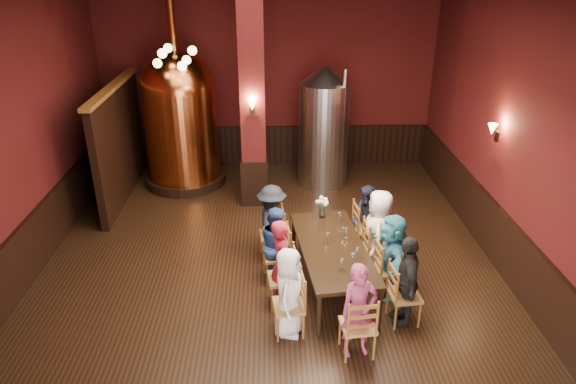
{
  "coord_description": "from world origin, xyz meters",
  "views": [
    {
      "loc": [
        0.07,
        -7.37,
        4.96
      ],
      "look_at": [
        0.33,
        0.2,
        1.41
      ],
      "focal_mm": 32.0,
      "sensor_mm": 36.0,
      "label": 1
    }
  ],
  "objects_px": {
    "person_1": "(282,263)",
    "copper_kettle": "(181,117)",
    "person_2": "(277,244)",
    "steel_vessel": "(324,127)",
    "person_0": "(289,292)",
    "dining_table": "(333,250)",
    "rose_vase": "(322,204)"
  },
  "relations": [
    {
      "from": "copper_kettle",
      "to": "person_0",
      "type": "bearing_deg",
      "value": -67.33
    },
    {
      "from": "dining_table",
      "to": "rose_vase",
      "type": "distance_m",
      "value": 1.05
    },
    {
      "from": "rose_vase",
      "to": "copper_kettle",
      "type": "bearing_deg",
      "value": 131.46
    },
    {
      "from": "person_2",
      "to": "steel_vessel",
      "type": "relative_size",
      "value": 0.48
    },
    {
      "from": "person_1",
      "to": "steel_vessel",
      "type": "xyz_separation_m",
      "value": [
        1.05,
        4.56,
        0.65
      ]
    },
    {
      "from": "person_2",
      "to": "steel_vessel",
      "type": "bearing_deg",
      "value": -32.35
    },
    {
      "from": "dining_table",
      "to": "person_0",
      "type": "relative_size",
      "value": 1.84
    },
    {
      "from": "person_2",
      "to": "copper_kettle",
      "type": "height_order",
      "value": "copper_kettle"
    },
    {
      "from": "person_0",
      "to": "rose_vase",
      "type": "height_order",
      "value": "person_0"
    },
    {
      "from": "dining_table",
      "to": "rose_vase",
      "type": "relative_size",
      "value": 6.51
    },
    {
      "from": "person_1",
      "to": "rose_vase",
      "type": "distance_m",
      "value": 1.62
    },
    {
      "from": "copper_kettle",
      "to": "rose_vase",
      "type": "bearing_deg",
      "value": -48.54
    },
    {
      "from": "copper_kettle",
      "to": "steel_vessel",
      "type": "height_order",
      "value": "copper_kettle"
    },
    {
      "from": "dining_table",
      "to": "person_0",
      "type": "distance_m",
      "value": 1.31
    },
    {
      "from": "person_2",
      "to": "person_1",
      "type": "bearing_deg",
      "value": 170.06
    },
    {
      "from": "person_0",
      "to": "person_2",
      "type": "relative_size",
      "value": 1.02
    },
    {
      "from": "person_2",
      "to": "copper_kettle",
      "type": "relative_size",
      "value": 0.3
    },
    {
      "from": "copper_kettle",
      "to": "steel_vessel",
      "type": "bearing_deg",
      "value": -2.61
    },
    {
      "from": "person_1",
      "to": "rose_vase",
      "type": "height_order",
      "value": "person_1"
    },
    {
      "from": "copper_kettle",
      "to": "dining_table",
      "type": "bearing_deg",
      "value": -55.2
    },
    {
      "from": "dining_table",
      "to": "person_1",
      "type": "distance_m",
      "value": 0.91
    },
    {
      "from": "steel_vessel",
      "to": "rose_vase",
      "type": "height_order",
      "value": "steel_vessel"
    },
    {
      "from": "person_0",
      "to": "person_1",
      "type": "relative_size",
      "value": 0.93
    },
    {
      "from": "person_1",
      "to": "copper_kettle",
      "type": "bearing_deg",
      "value": 15.37
    },
    {
      "from": "person_0",
      "to": "copper_kettle",
      "type": "bearing_deg",
      "value": 37.43
    },
    {
      "from": "dining_table",
      "to": "rose_vase",
      "type": "height_order",
      "value": "rose_vase"
    },
    {
      "from": "person_2",
      "to": "rose_vase",
      "type": "relative_size",
      "value": 3.45
    },
    {
      "from": "dining_table",
      "to": "person_0",
      "type": "xyz_separation_m",
      "value": [
        -0.73,
        -1.09,
        -0.01
      ]
    },
    {
      "from": "person_0",
      "to": "steel_vessel",
      "type": "bearing_deg",
      "value": 4.18
    },
    {
      "from": "person_2",
      "to": "steel_vessel",
      "type": "height_order",
      "value": "steel_vessel"
    },
    {
      "from": "person_0",
      "to": "person_2",
      "type": "xyz_separation_m",
      "value": [
        -0.15,
        1.32,
        -0.02
      ]
    },
    {
      "from": "person_1",
      "to": "dining_table",
      "type": "bearing_deg",
      "value": -71.8
    }
  ]
}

